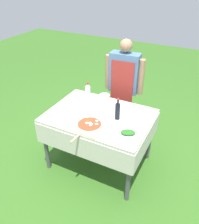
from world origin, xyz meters
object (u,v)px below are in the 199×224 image
water_bottle (88,91)px  pizza_on_peel (89,125)px  oil_bottle (118,111)px  herb_container (128,133)px  prep_table (99,121)px  mixing_tub (104,98)px  person_cook (124,82)px

water_bottle → pizza_on_peel: bearing=-59.2°
oil_bottle → herb_container: (0.23, -0.23, -0.09)m
prep_table → mixing_tub: mixing_tub is taller
prep_table → oil_bottle: size_ratio=4.62×
pizza_on_peel → oil_bottle: bearing=56.1°
pizza_on_peel → oil_bottle: 0.38m
prep_table → pizza_on_peel: size_ratio=2.27×
water_bottle → herb_container: bearing=-32.8°
water_bottle → mixing_tub: size_ratio=1.73×
water_bottle → mixing_tub: 0.25m
herb_container → prep_table: bearing=155.7°
person_cook → prep_table: bearing=85.9°
pizza_on_peel → person_cook: bearing=94.5°
pizza_on_peel → mixing_tub: (-0.10, 0.59, 0.04)m
pizza_on_peel → water_bottle: water_bottle is taller
herb_container → oil_bottle: bearing=134.9°
oil_bottle → mixing_tub: (-0.32, 0.30, -0.06)m
person_cook → mixing_tub: bearing=75.1°
prep_table → herb_container: bearing=-24.3°
pizza_on_peel → herb_container: bearing=11.7°
person_cook → oil_bottle: bearing=102.8°
person_cook → herb_container: 1.09m
pizza_on_peel → herb_container: 0.45m
water_bottle → herb_container: water_bottle is taller
prep_table → pizza_on_peel: 0.29m
person_cook → mixing_tub: (-0.09, -0.46, -0.06)m
oil_bottle → water_bottle: 0.63m
prep_table → herb_container: 0.52m
prep_table → herb_container: (0.46, -0.21, 0.12)m
mixing_tub → water_bottle: bearing=-175.5°
mixing_tub → pizza_on_peel: bearing=-80.7°
oil_bottle → herb_container: bearing=-45.1°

